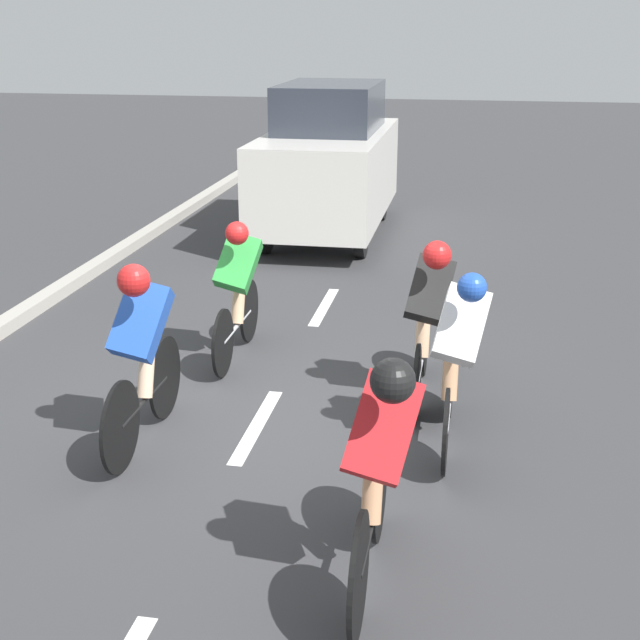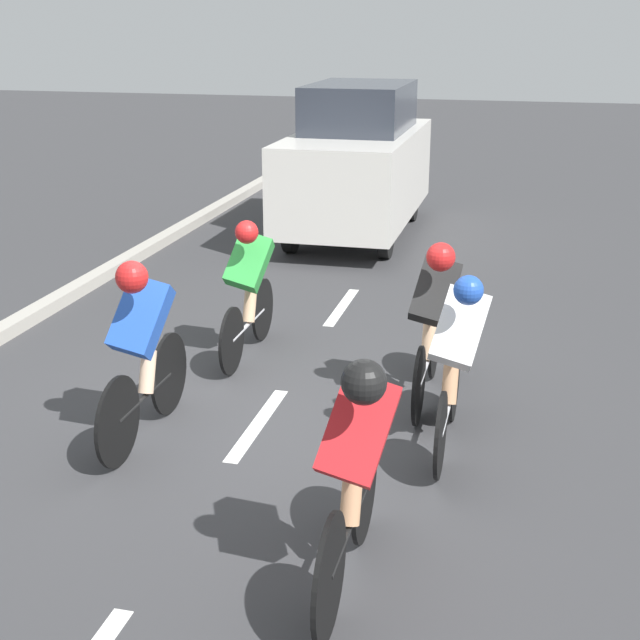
{
  "view_description": "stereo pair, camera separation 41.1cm",
  "coord_description": "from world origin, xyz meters",
  "px_view_note": "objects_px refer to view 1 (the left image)",
  "views": [
    {
      "loc": [
        -1.69,
        6.66,
        3.19
      ],
      "look_at": [
        -0.53,
        0.24,
        0.95
      ],
      "focal_mm": 50.0,
      "sensor_mm": 36.0,
      "label": 1
    },
    {
      "loc": [
        -2.09,
        6.58,
        3.19
      ],
      "look_at": [
        -0.53,
        0.24,
        0.95
      ],
      "focal_mm": 50.0,
      "sensor_mm": 36.0,
      "label": 2
    }
  ],
  "objects_px": {
    "cyclist_green": "(237,286)",
    "cyclist_black": "(427,314)",
    "support_car": "(328,162)",
    "cyclist_white": "(457,353)",
    "cyclist_red": "(379,464)",
    "cyclist_blue": "(141,348)"
  },
  "relations": [
    {
      "from": "cyclist_blue",
      "to": "cyclist_green",
      "type": "height_order",
      "value": "cyclist_blue"
    },
    {
      "from": "cyclist_blue",
      "to": "cyclist_green",
      "type": "relative_size",
      "value": 1.03
    },
    {
      "from": "cyclist_green",
      "to": "cyclist_black",
      "type": "bearing_deg",
      "value": 161.18
    },
    {
      "from": "cyclist_white",
      "to": "cyclist_black",
      "type": "bearing_deg",
      "value": -71.99
    },
    {
      "from": "cyclist_red",
      "to": "support_car",
      "type": "distance_m",
      "value": 8.95
    },
    {
      "from": "cyclist_red",
      "to": "support_car",
      "type": "relative_size",
      "value": 0.42
    },
    {
      "from": "cyclist_white",
      "to": "cyclist_black",
      "type": "xyz_separation_m",
      "value": [
        0.28,
        -0.86,
        0.01
      ]
    },
    {
      "from": "cyclist_black",
      "to": "support_car",
      "type": "height_order",
      "value": "support_car"
    },
    {
      "from": "cyclist_black",
      "to": "support_car",
      "type": "distance_m",
      "value": 6.28
    },
    {
      "from": "cyclist_red",
      "to": "cyclist_white",
      "type": "bearing_deg",
      "value": -100.88
    },
    {
      "from": "cyclist_red",
      "to": "cyclist_black",
      "type": "distance_m",
      "value": 2.79
    },
    {
      "from": "cyclist_green",
      "to": "support_car",
      "type": "bearing_deg",
      "value": -89.56
    },
    {
      "from": "cyclist_white",
      "to": "cyclist_blue",
      "type": "bearing_deg",
      "value": 10.27
    },
    {
      "from": "cyclist_white",
      "to": "cyclist_red",
      "type": "xyz_separation_m",
      "value": [
        0.37,
        1.93,
        0.04
      ]
    },
    {
      "from": "cyclist_white",
      "to": "cyclist_black",
      "type": "height_order",
      "value": "cyclist_black"
    },
    {
      "from": "cyclist_white",
      "to": "cyclist_green",
      "type": "xyz_separation_m",
      "value": [
        2.12,
        -1.48,
        -0.02
      ]
    },
    {
      "from": "support_car",
      "to": "cyclist_black",
      "type": "bearing_deg",
      "value": 107.42
    },
    {
      "from": "support_car",
      "to": "cyclist_white",
      "type": "bearing_deg",
      "value": 107.49
    },
    {
      "from": "cyclist_white",
      "to": "cyclist_red",
      "type": "bearing_deg",
      "value": 79.12
    },
    {
      "from": "cyclist_black",
      "to": "cyclist_white",
      "type": "bearing_deg",
      "value": 108.01
    },
    {
      "from": "cyclist_red",
      "to": "support_car",
      "type": "xyz_separation_m",
      "value": [
        1.79,
        -8.77,
        0.29
      ]
    },
    {
      "from": "cyclist_red",
      "to": "cyclist_black",
      "type": "bearing_deg",
      "value": -91.89
    }
  ]
}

